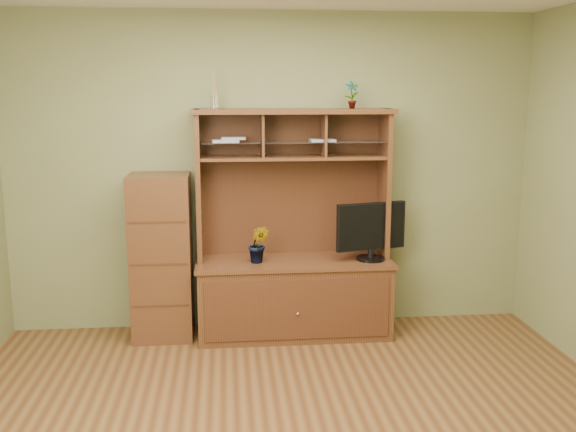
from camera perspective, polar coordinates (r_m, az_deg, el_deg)
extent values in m
cube|color=olive|center=(5.54, -1.43, 3.87)|extent=(4.50, 0.02, 2.70)
cube|color=olive|center=(1.67, 8.96, -13.73)|extent=(4.50, 0.02, 2.70)
cube|color=#3F2312|center=(5.49, 0.53, -7.35)|extent=(1.60, 0.55, 0.62)
cube|color=#3D2010|center=(5.22, 0.86, -8.32)|extent=(1.50, 0.01, 0.50)
sphere|color=silver|center=(5.22, 0.88, -8.69)|extent=(0.02, 0.02, 0.02)
cube|color=#3F2312|center=(5.39, 0.54, -4.07)|extent=(1.64, 0.59, 0.03)
cube|color=#3F2312|center=(5.34, -7.93, 2.68)|extent=(0.04, 0.35, 1.25)
cube|color=#3F2312|center=(5.50, 8.56, 2.91)|extent=(0.04, 0.35, 1.25)
cube|color=#3D2010|center=(5.52, 0.26, 3.07)|extent=(1.52, 0.02, 1.25)
cube|color=#3F2312|center=(5.31, 0.45, 9.30)|extent=(1.66, 0.40, 0.04)
cube|color=#3F2312|center=(5.33, 0.44, 5.22)|extent=(1.52, 0.32, 0.02)
cube|color=#3F2312|center=(5.30, -2.30, 7.19)|extent=(0.02, 0.31, 0.35)
cube|color=#3F2312|center=(5.35, 3.17, 7.22)|extent=(0.02, 0.31, 0.35)
cube|color=silver|center=(5.31, 0.46, 6.60)|extent=(1.50, 0.27, 0.01)
cylinder|color=black|center=(5.43, 7.34, -3.76)|extent=(0.24, 0.24, 0.02)
cylinder|color=black|center=(5.42, 7.35, -3.26)|extent=(0.05, 0.05, 0.08)
cube|color=black|center=(5.37, 7.41, -0.92)|extent=(0.61, 0.20, 0.40)
imported|color=#365D20|center=(5.27, -2.63, -2.51)|extent=(0.21, 0.19, 0.31)
imported|color=#255B20|center=(5.38, 5.69, 10.68)|extent=(0.13, 0.10, 0.22)
cylinder|color=silver|center=(5.28, -6.59, 10.02)|extent=(0.06, 0.06, 0.11)
cylinder|color=tan|center=(5.28, -6.63, 11.65)|extent=(0.04, 0.04, 0.19)
cube|color=#9F9FA3|center=(5.29, -5.60, 6.68)|extent=(0.23, 0.18, 0.02)
cube|color=#9F9FA3|center=(5.29, -4.84, 6.91)|extent=(0.20, 0.16, 0.02)
cube|color=#9F9FA3|center=(5.35, 3.06, 6.76)|extent=(0.21, 0.17, 0.02)
cube|color=#3F2312|center=(5.43, -11.17, -3.59)|extent=(0.49, 0.44, 1.38)
cube|color=#3D2010|center=(5.31, -11.26, -7.80)|extent=(0.45, 0.01, 0.02)
cube|color=#3D2010|center=(5.21, -11.40, -4.22)|extent=(0.45, 0.01, 0.01)
cube|color=#3D2010|center=(5.14, -11.54, -0.51)|extent=(0.45, 0.01, 0.02)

